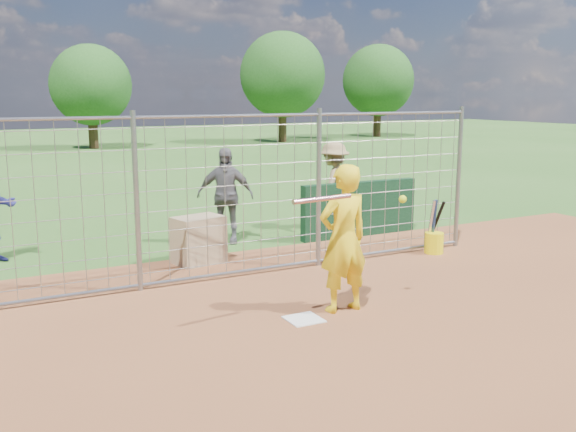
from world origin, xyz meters
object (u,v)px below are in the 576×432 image
batter (343,239)px  bystander_c (334,185)px  bystander_b (225,195)px  equipment_bin (199,240)px  bucket_with_bats (434,240)px

batter → bystander_c: batter is taller
bystander_b → equipment_bin: 1.66m
batter → equipment_bin: (-0.83, 3.19, -0.57)m
equipment_bin → bucket_with_bats: 4.19m
bystander_c → equipment_bin: (-3.57, -1.45, -0.52)m
bystander_b → bystander_c: 2.59m
bystander_c → bucket_with_bats: (0.40, -2.77, -0.67)m
bystander_c → bucket_with_bats: bearing=64.7°
batter → bucket_with_bats: (3.14, 1.87, -0.73)m
bystander_b → bucket_with_bats: bystander_b is taller
batter → bystander_b: (0.16, 4.42, -0.06)m
batter → equipment_bin: size_ratio=2.43×
bystander_b → equipment_bin: bystander_b is taller
bystander_b → bystander_c: (2.58, 0.23, 0.00)m
bucket_with_bats → bystander_c: bearing=98.3°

